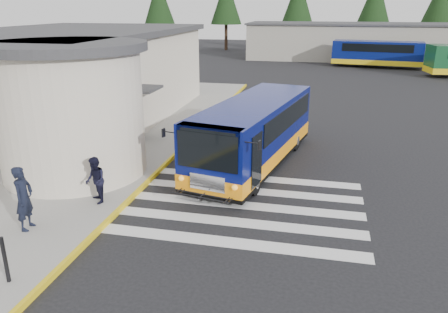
% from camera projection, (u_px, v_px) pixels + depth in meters
% --- Properties ---
extents(ground, '(140.00, 140.00, 0.00)m').
position_uv_depth(ground, '(257.00, 196.00, 14.84)').
color(ground, black).
rests_on(ground, ground).
extents(sidewalk, '(10.00, 34.00, 0.15)m').
position_uv_depth(sidewalk, '(79.00, 143.00, 20.36)').
color(sidewalk, gray).
rests_on(sidewalk, ground).
extents(curb_strip, '(0.12, 34.00, 0.16)m').
position_uv_depth(curb_strip, '(180.00, 150.00, 19.34)').
color(curb_strip, gold).
rests_on(curb_strip, ground).
extents(station_building, '(12.70, 18.70, 4.80)m').
position_uv_depth(station_building, '(71.00, 78.00, 22.60)').
color(station_building, beige).
rests_on(station_building, ground).
extents(crosswalk, '(8.00, 5.35, 0.01)m').
position_uv_depth(crosswalk, '(238.00, 205.00, 14.21)').
color(crosswalk, silver).
rests_on(crosswalk, ground).
extents(depot_building, '(26.40, 8.40, 4.20)m').
position_uv_depth(depot_building, '(360.00, 41.00, 51.64)').
color(depot_building, gray).
rests_on(depot_building, ground).
extents(tree_line, '(58.40, 4.40, 10.00)m').
position_uv_depth(tree_line, '(362.00, 0.00, 57.43)').
color(tree_line, black).
rests_on(tree_line, ground).
extents(transit_bus, '(4.48, 9.48, 2.60)m').
position_uv_depth(transit_bus, '(254.00, 135.00, 17.42)').
color(transit_bus, '#07105C').
rests_on(transit_bus, ground).
extents(pedestrian_a, '(0.50, 0.71, 1.86)m').
position_uv_depth(pedestrian_a, '(24.00, 198.00, 12.11)').
color(pedestrian_a, black).
rests_on(pedestrian_a, sidewalk).
extents(pedestrian_b, '(0.91, 0.93, 1.52)m').
position_uv_depth(pedestrian_b, '(95.00, 180.00, 13.80)').
color(pedestrian_b, black).
rests_on(pedestrian_b, sidewalk).
extents(bollard, '(0.09, 0.09, 1.14)m').
position_uv_depth(bollard, '(5.00, 260.00, 9.84)').
color(bollard, black).
rests_on(bollard, sidewalk).
extents(far_bus_a, '(9.16, 3.71, 2.30)m').
position_uv_depth(far_bus_a, '(377.00, 53.00, 45.16)').
color(far_bus_a, '#071359').
rests_on(far_bus_a, ground).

